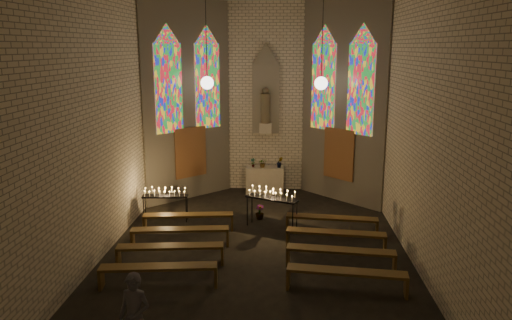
# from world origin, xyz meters

# --- Properties ---
(floor) EXTENTS (12.00, 12.00, 0.00)m
(floor) POSITION_xyz_m (0.00, 0.00, 0.00)
(floor) COLOR black
(floor) RESTS_ON ground
(room) EXTENTS (8.22, 12.43, 7.00)m
(room) POSITION_xyz_m (-0.00, 3.37, 3.72)
(room) COLOR beige
(room) RESTS_ON ground
(altar) EXTENTS (1.40, 0.60, 1.00)m
(altar) POSITION_xyz_m (0.00, 5.45, 0.50)
(altar) COLOR beige
(altar) RESTS_ON ground
(flower_vase_left) EXTENTS (0.20, 0.15, 0.34)m
(flower_vase_left) POSITION_xyz_m (-0.45, 5.38, 1.17)
(flower_vase_left) COLOR #4C723F
(flower_vase_left) RESTS_ON altar
(flower_vase_center) EXTENTS (0.38, 0.36, 0.34)m
(flower_vase_center) POSITION_xyz_m (-0.08, 5.37, 1.17)
(flower_vase_center) COLOR #4C723F
(flower_vase_center) RESTS_ON altar
(flower_vase_right) EXTENTS (0.25, 0.21, 0.41)m
(flower_vase_right) POSITION_xyz_m (0.55, 5.37, 1.21)
(flower_vase_right) COLOR #4C723F
(flower_vase_right) RESTS_ON altar
(aisle_flower_pot) EXTENTS (0.29, 0.29, 0.47)m
(aisle_flower_pot) POSITION_xyz_m (-0.05, 2.47, 0.23)
(aisle_flower_pot) COLOR #4C723F
(aisle_flower_pot) RESTS_ON ground
(votive_stand_left) EXTENTS (1.43, 0.43, 1.04)m
(votive_stand_left) POSITION_xyz_m (-3.00, 2.14, 0.89)
(votive_stand_left) COLOR black
(votive_stand_left) RESTS_ON ground
(votive_stand_right) EXTENTS (1.63, 1.03, 1.19)m
(votive_stand_right) POSITION_xyz_m (0.35, 1.70, 1.02)
(votive_stand_right) COLOR black
(votive_stand_right) RESTS_ON ground
(pew_left_0) EXTENTS (2.70, 0.67, 0.51)m
(pew_left_0) POSITION_xyz_m (-2.13, 1.35, 0.42)
(pew_left_0) COLOR #563E18
(pew_left_0) RESTS_ON ground
(pew_right_0) EXTENTS (2.70, 0.67, 0.51)m
(pew_right_0) POSITION_xyz_m (2.13, 1.35, 0.42)
(pew_right_0) COLOR #563E18
(pew_right_0) RESTS_ON ground
(pew_left_1) EXTENTS (2.70, 0.67, 0.51)m
(pew_left_1) POSITION_xyz_m (-2.13, 0.15, 0.42)
(pew_left_1) COLOR #563E18
(pew_left_1) RESTS_ON ground
(pew_right_1) EXTENTS (2.70, 0.67, 0.51)m
(pew_right_1) POSITION_xyz_m (2.13, 0.15, 0.42)
(pew_right_1) COLOR #563E18
(pew_right_1) RESTS_ON ground
(pew_left_2) EXTENTS (2.70, 0.67, 0.51)m
(pew_left_2) POSITION_xyz_m (-2.13, -1.05, 0.42)
(pew_left_2) COLOR #563E18
(pew_left_2) RESTS_ON ground
(pew_right_2) EXTENTS (2.70, 0.67, 0.51)m
(pew_right_2) POSITION_xyz_m (2.13, -1.05, 0.42)
(pew_right_2) COLOR #563E18
(pew_right_2) RESTS_ON ground
(pew_left_3) EXTENTS (2.70, 0.67, 0.51)m
(pew_left_3) POSITION_xyz_m (-2.13, -2.25, 0.42)
(pew_left_3) COLOR #563E18
(pew_left_3) RESTS_ON ground
(pew_right_3) EXTENTS (2.70, 0.67, 0.51)m
(pew_right_3) POSITION_xyz_m (2.13, -2.25, 0.42)
(pew_right_3) COLOR #563E18
(pew_right_3) RESTS_ON ground
(visitor) EXTENTS (0.65, 0.49, 1.61)m
(visitor) POSITION_xyz_m (-1.85, -4.95, 0.80)
(visitor) COLOR #484750
(visitor) RESTS_ON ground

